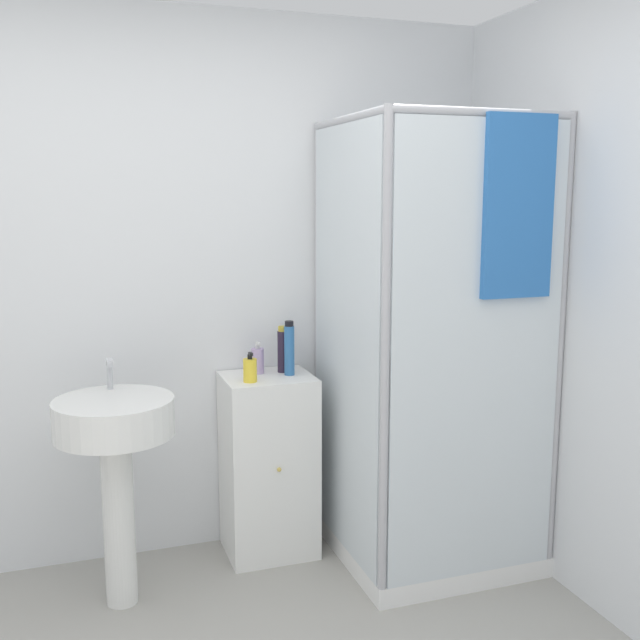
{
  "coord_description": "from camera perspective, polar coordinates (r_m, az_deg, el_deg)",
  "views": [
    {
      "loc": [
        -0.31,
        -1.75,
        1.69
      ],
      "look_at": [
        0.69,
        1.16,
        1.16
      ],
      "focal_mm": 42.0,
      "sensor_mm": 36.0,
      "label": 1
    }
  ],
  "objects": [
    {
      "name": "wall_back",
      "position": [
        3.49,
        -13.69,
        2.19
      ],
      "size": [
        6.4,
        0.06,
        2.5
      ],
      "primitive_type": "cube",
      "color": "silver",
      "rests_on": "ground_plane"
    },
    {
      "name": "shower_enclosure",
      "position": [
        3.47,
        8.08,
        -9.11
      ],
      "size": [
        0.84,
        0.87,
        2.01
      ],
      "color": "white",
      "rests_on": "ground_plane"
    },
    {
      "name": "vanity_cabinet",
      "position": [
        3.58,
        -3.94,
        -10.94
      ],
      "size": [
        0.41,
        0.37,
        0.86
      ],
      "color": "white",
      "rests_on": "ground_plane"
    },
    {
      "name": "sink",
      "position": [
        3.16,
        -15.34,
        -9.12
      ],
      "size": [
        0.48,
        0.48,
        1.01
      ],
      "color": "white",
      "rests_on": "ground_plane"
    },
    {
      "name": "soap_dispenser",
      "position": [
        3.35,
        -5.35,
        -3.8
      ],
      "size": [
        0.06,
        0.06,
        0.14
      ],
      "color": "yellow",
      "rests_on": "vanity_cabinet"
    },
    {
      "name": "shampoo_bottle_tall_black",
      "position": [
        3.5,
        -2.86,
        -2.28
      ],
      "size": [
        0.05,
        0.05,
        0.22
      ],
      "color": "#281E33",
      "rests_on": "vanity_cabinet"
    },
    {
      "name": "shampoo_bottle_blue",
      "position": [
        3.44,
        -2.35,
        -2.2
      ],
      "size": [
        0.05,
        0.05,
        0.25
      ],
      "color": "#2D66A3",
      "rests_on": "vanity_cabinet"
    },
    {
      "name": "lotion_bottle_white",
      "position": [
        3.5,
        -4.78,
        -3.08
      ],
      "size": [
        0.06,
        0.06,
        0.15
      ],
      "color": "#B299C6",
      "rests_on": "vanity_cabinet"
    }
  ]
}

